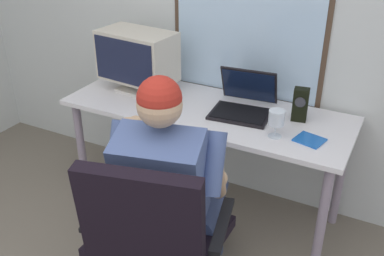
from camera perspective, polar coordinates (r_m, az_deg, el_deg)
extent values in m
cube|color=#4C3828|center=(2.79, 7.08, 13.86)|extent=(0.99, 0.01, 1.04)
cube|color=silver|center=(2.78, 7.05, 13.84)|extent=(0.93, 0.02, 0.98)
cylinder|color=gray|center=(3.09, -13.84, -2.84)|extent=(0.05, 0.05, 0.71)
cylinder|color=gray|center=(2.50, 16.11, -11.49)|extent=(0.05, 0.05, 0.71)
cylinder|color=gray|center=(3.43, -8.56, 0.90)|extent=(0.05, 0.05, 0.71)
cylinder|color=gray|center=(2.90, 18.32, -5.74)|extent=(0.05, 0.05, 0.71)
cube|color=silver|center=(2.70, 1.79, 2.23)|extent=(1.73, 0.63, 0.03)
cube|color=black|center=(2.17, -3.95, -13.63)|extent=(0.53, 0.53, 0.06)
cube|color=black|center=(1.82, -6.50, -11.87)|extent=(0.52, 0.23, 0.50)
cube|color=black|center=(2.03, 3.87, -12.17)|extent=(0.14, 0.38, 0.02)
cube|color=black|center=(2.17, -11.41, -9.64)|extent=(0.14, 0.38, 0.02)
cylinder|color=#38466F|center=(2.30, 1.89, -9.86)|extent=(0.25, 0.45, 0.15)
cylinder|color=#38466F|center=(2.61, 2.80, -11.35)|extent=(0.12, 0.12, 0.49)
cube|color=black|center=(2.79, 2.95, -13.86)|extent=(0.15, 0.26, 0.08)
cylinder|color=#38466F|center=(2.37, -5.79, -8.69)|extent=(0.25, 0.45, 0.15)
cylinder|color=#38466F|center=(2.67, -4.04, -10.30)|extent=(0.12, 0.12, 0.49)
cube|color=black|center=(2.85, -3.53, -12.83)|extent=(0.15, 0.26, 0.08)
cube|color=#4B5E92|center=(2.01, -3.77, -6.99)|extent=(0.45, 0.41, 0.55)
sphere|color=tan|center=(1.82, -4.15, 2.93)|extent=(0.19, 0.19, 0.19)
sphere|color=#A8271D|center=(1.81, -4.18, 3.80)|extent=(0.19, 0.19, 0.19)
cylinder|color=#4B5E92|center=(1.95, 2.78, -4.52)|extent=(0.14, 0.23, 0.29)
cylinder|color=tan|center=(2.10, 3.18, -6.43)|extent=(0.12, 0.20, 0.27)
sphere|color=tan|center=(2.14, 3.36, -6.43)|extent=(0.09, 0.09, 0.09)
cylinder|color=#4B5E92|center=(2.06, -9.31, -2.90)|extent=(0.14, 0.22, 0.29)
cylinder|color=tan|center=(2.20, -7.84, -2.13)|extent=(0.10, 0.14, 0.27)
sphere|color=tan|center=(2.24, -7.13, 0.44)|extent=(0.09, 0.09, 0.09)
cube|color=beige|center=(2.96, -6.67, 4.91)|extent=(0.27, 0.23, 0.02)
cylinder|color=beige|center=(2.94, -6.72, 5.64)|extent=(0.04, 0.04, 0.06)
cube|color=beige|center=(2.88, -6.92, 9.10)|extent=(0.50, 0.32, 0.31)
cube|color=#191E38|center=(2.78, -8.75, 8.29)|extent=(0.44, 0.05, 0.27)
cube|color=black|center=(2.62, 6.14, 1.75)|extent=(0.36, 0.28, 0.02)
cube|color=black|center=(2.62, 6.15, 1.95)|extent=(0.33, 0.25, 0.00)
cube|color=black|center=(2.72, 7.27, 5.45)|extent=(0.35, 0.13, 0.22)
cube|color=#0F1933|center=(2.72, 7.22, 5.32)|extent=(0.32, 0.12, 0.20)
cylinder|color=silver|center=(2.42, 10.46, -1.02)|extent=(0.07, 0.07, 0.00)
cylinder|color=silver|center=(2.41, 10.53, -0.27)|extent=(0.01, 0.01, 0.07)
cylinder|color=silver|center=(2.37, 10.69, 1.31)|extent=(0.09, 0.09, 0.08)
cylinder|color=#5A1325|center=(2.38, 10.64, 0.87)|extent=(0.08, 0.08, 0.04)
cube|color=black|center=(2.59, 13.60, 2.91)|extent=(0.09, 0.08, 0.19)
cylinder|color=#333338|center=(2.54, 13.59, 3.19)|extent=(0.06, 0.02, 0.06)
cube|color=blue|center=(2.42, 14.71, -1.47)|extent=(0.17, 0.15, 0.01)
cylinder|color=navy|center=(2.66, -3.51, 3.13)|extent=(0.08, 0.08, 0.09)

